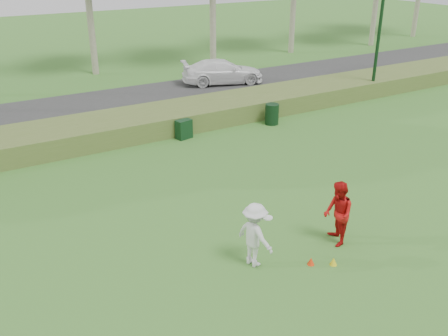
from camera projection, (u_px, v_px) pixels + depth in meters
ground at (298, 263)px, 13.59m from camera, size 120.00×120.00×0.00m
reed_strip at (136, 124)px, 22.86m from camera, size 80.00×3.00×0.90m
park_road at (102, 105)px, 26.96m from camera, size 80.00×6.00×0.06m
player_white at (255, 235)px, 13.19m from camera, size 0.99×1.29×1.82m
player_red at (338, 214)px, 14.14m from camera, size 1.03×1.14×1.92m
cone_orange at (311, 261)px, 13.48m from camera, size 0.19×0.19×0.21m
cone_yellow at (333, 261)px, 13.46m from camera, size 0.20×0.20×0.22m
utility_cabinet at (184, 129)px, 22.27m from camera, size 0.77×0.57×0.86m
trash_bin at (272, 114)px, 24.06m from camera, size 0.85×0.85×0.99m
car_right at (223, 72)px, 30.97m from camera, size 5.40×3.46×1.46m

